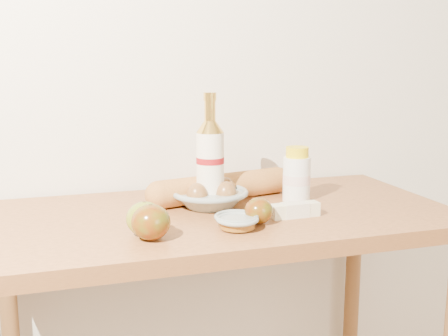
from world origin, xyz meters
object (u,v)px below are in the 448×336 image
(cream_bottle, at_px, (297,176))
(baguette, at_px, (222,187))
(bourbon_bottle, at_px, (210,161))
(egg_bowl, at_px, (210,196))
(table, at_px, (221,257))

(cream_bottle, xyz_separation_m, baguette, (-0.20, 0.07, -0.03))
(bourbon_bottle, bearing_deg, egg_bowl, -125.80)
(bourbon_bottle, height_order, cream_bottle, bourbon_bottle)
(table, xyz_separation_m, egg_bowl, (-0.01, 0.05, 0.15))
(cream_bottle, bearing_deg, baguette, 178.02)
(cream_bottle, relative_size, egg_bowl, 0.69)
(baguette, bearing_deg, bourbon_bottle, -144.58)
(egg_bowl, distance_m, baguette, 0.08)
(table, distance_m, baguette, 0.20)
(table, height_order, cream_bottle, cream_bottle)
(table, relative_size, bourbon_bottle, 3.96)
(table, relative_size, cream_bottle, 7.94)
(table, height_order, egg_bowl, egg_bowl)
(table, bearing_deg, cream_bottle, 10.52)
(egg_bowl, bearing_deg, cream_bottle, -2.28)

